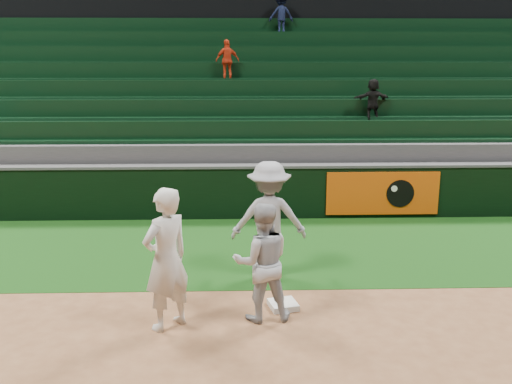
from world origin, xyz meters
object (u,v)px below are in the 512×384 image
baserunner (262,262)px  base_coach (269,219)px  first_baseman (166,259)px  first_base (283,305)px

baserunner → base_coach: base_coach is taller
first_baseman → baserunner: bearing=145.2°
first_base → base_coach: base_coach is taller
first_base → baserunner: 0.94m
first_baseman → base_coach: first_baseman is taller
first_baseman → base_coach: (1.50, 1.92, -0.00)m
base_coach → first_baseman: bearing=51.4°
first_base → first_baseman: 1.98m
first_baseman → base_coach: size_ratio=1.01×
baserunner → base_coach: (0.19, 1.70, 0.14)m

